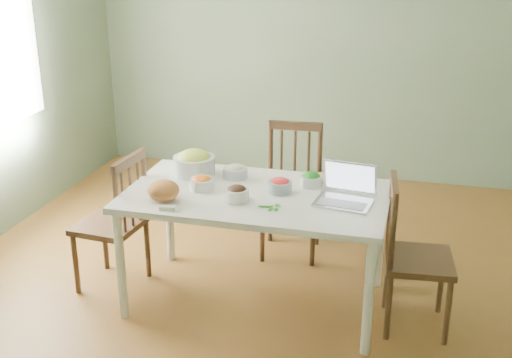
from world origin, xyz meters
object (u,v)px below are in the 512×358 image
(dining_table, at_px, (256,248))
(bowl_squash, at_px, (194,162))
(chair_left, at_px, (109,221))
(chair_right, at_px, (419,257))
(bread_boule, at_px, (163,190))
(laptop, at_px, (344,186))
(chair_far, at_px, (291,193))

(dining_table, relative_size, bowl_squash, 5.81)
(chair_left, relative_size, bowl_squash, 3.40)
(chair_left, distance_m, chair_right, 2.13)
(bread_boule, height_order, laptop, laptop)
(dining_table, bearing_deg, chair_right, -1.84)
(chair_right, distance_m, laptop, 0.65)
(dining_table, height_order, chair_left, chair_left)
(chair_far, height_order, bread_boule, chair_far)
(dining_table, xyz_separation_m, chair_left, (-1.06, -0.05, 0.10))
(dining_table, relative_size, laptop, 4.90)
(chair_far, xyz_separation_m, laptop, (0.50, -0.81, 0.41))
(laptop, bearing_deg, dining_table, -176.38)
(chair_left, bearing_deg, bowl_squash, 123.52)
(chair_right, relative_size, bread_boule, 4.92)
(chair_right, relative_size, laptop, 2.83)
(bread_boule, distance_m, bowl_squash, 0.51)
(dining_table, xyz_separation_m, chair_far, (0.08, 0.77, 0.11))
(chair_far, relative_size, chair_right, 1.04)
(chair_right, bearing_deg, laptop, 84.85)
(chair_right, distance_m, bread_boule, 1.67)
(bread_boule, bearing_deg, dining_table, 25.41)
(bowl_squash, bearing_deg, chair_right, -10.11)
(chair_right, bearing_deg, dining_table, 82.78)
(dining_table, xyz_separation_m, bread_boule, (-0.54, -0.26, 0.47))
(chair_left, distance_m, laptop, 1.69)
(chair_far, bearing_deg, bowl_squash, -142.94)
(bowl_squash, bearing_deg, bread_boule, -92.75)
(bread_boule, bearing_deg, chair_left, 157.83)
(chair_far, distance_m, bread_boule, 1.25)
(dining_table, height_order, chair_right, chair_right)
(dining_table, distance_m, bread_boule, 0.76)
(chair_right, bearing_deg, bowl_squash, 74.51)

